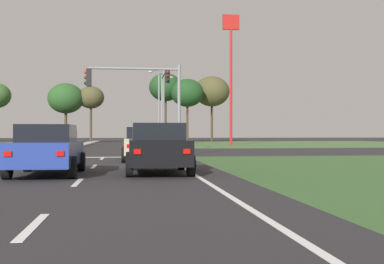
{
  "coord_description": "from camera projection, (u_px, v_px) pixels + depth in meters",
  "views": [
    {
      "loc": [
        4.8,
        -3.13,
        1.29
      ],
      "look_at": [
        10.26,
        37.95,
        1.39
      ],
      "focal_mm": 45.15,
      "sensor_mm": 36.0,
      "label": 1
    }
  ],
  "objects": [
    {
      "name": "traffic_signal_far_right",
      "position": [
        164.0,
        95.0,
        37.73
      ],
      "size": [
        0.32,
        5.77,
        6.11
      ],
      "color": "gray",
      "rests_on": "ground"
    },
    {
      "name": "car_beige_near",
      "position": [
        143.0,
        144.0,
        22.46
      ],
      "size": [
        1.99,
        4.21,
        1.56
      ],
      "color": "#BCAD8E",
      "rests_on": "ground"
    },
    {
      "name": "treeline_seventh",
      "position": [
        212.0,
        92.0,
        70.97
      ],
      "size": [
        5.21,
        5.21,
        9.66
      ],
      "color": "#423323",
      "rests_on": "ground"
    },
    {
      "name": "treeline_fifth",
      "position": [
        166.0,
        87.0,
        68.52
      ],
      "size": [
        4.7,
        4.7,
        9.83
      ],
      "color": "#423323",
      "rests_on": "ground"
    },
    {
      "name": "median_island_far",
      "position": [
        87.0,
        143.0,
        56.99
      ],
      "size": [
        1.2,
        36.0,
        0.14
      ],
      "primitive_type": "cube",
      "color": "#ADA89E",
      "rests_on": "ground"
    },
    {
      "name": "street_lamp_fourth",
      "position": [
        160.0,
        105.0,
        58.44
      ],
      "size": [
        1.94,
        1.17,
        8.38
      ],
      "color": "gray",
      "rests_on": "ground"
    },
    {
      "name": "treeline_third",
      "position": [
        66.0,
        99.0,
        65.88
      ],
      "size": [
        4.86,
        4.86,
        8.12
      ],
      "color": "#423323",
      "rests_on": "ground"
    },
    {
      "name": "lane_dash_near",
      "position": [
        33.0,
        226.0,
        6.64
      ],
      "size": [
        0.14,
        2.0,
        0.01
      ],
      "primitive_type": "cube",
      "color": "silver",
      "rests_on": "ground"
    },
    {
      "name": "grass_verge_far_right",
      "position": [
        296.0,
        144.0,
        59.85
      ],
      "size": [
        35.0,
        35.0,
        0.01
      ],
      "primitive_type": "cube",
      "color": "#476B38",
      "rests_on": "ground"
    },
    {
      "name": "street_lamp_third",
      "position": [
        162.0,
        102.0,
        50.67
      ],
      "size": [
        1.64,
        2.0,
        8.13
      ],
      "color": "gray",
      "rests_on": "ground"
    },
    {
      "name": "car_black_fourth",
      "position": [
        158.0,
        148.0,
        15.51
      ],
      "size": [
        2.04,
        4.22,
        1.6
      ],
      "color": "black",
      "rests_on": "ground"
    },
    {
      "name": "lane_dash_second",
      "position": [
        78.0,
        182.0,
        12.59
      ],
      "size": [
        0.14,
        2.0,
        0.01
      ],
      "primitive_type": "cube",
      "color": "silver",
      "rests_on": "ground"
    },
    {
      "name": "car_grey_third",
      "position": [
        52.0,
        139.0,
        45.97
      ],
      "size": [
        2.0,
        4.48,
        1.52
      ],
      "rotation": [
        0.0,
        0.0,
        3.14
      ],
      "color": "slate",
      "rests_on": "ground"
    },
    {
      "name": "traffic_signal_near_right",
      "position": [
        142.0,
        92.0,
        26.4
      ],
      "size": [
        5.25,
        0.32,
        5.07
      ],
      "color": "gray",
      "rests_on": "ground"
    },
    {
      "name": "lane_dash_fourth",
      "position": [
        102.0,
        158.0,
        24.48
      ],
      "size": [
        0.14,
        2.0,
        0.01
      ],
      "primitive_type": "cube",
      "color": "silver",
      "rests_on": "ground"
    },
    {
      "name": "crosswalk_bar_fifth",
      "position": [
        8.0,
        156.0,
        26.81
      ],
      "size": [
        0.7,
        2.8,
        0.01
      ],
      "primitive_type": "cube",
      "color": "silver",
      "rests_on": "ground"
    },
    {
      "name": "stop_bar_near",
      "position": [
        109.0,
        157.0,
        25.76
      ],
      "size": [
        6.4,
        0.5,
        0.01
      ],
      "primitive_type": "cube",
      "color": "silver",
      "rests_on": "ground"
    },
    {
      "name": "treeline_fourth",
      "position": [
        91.0,
        98.0,
        66.82
      ],
      "size": [
        3.64,
        3.64,
        7.8
      ],
      "color": "#423323",
      "rests_on": "ground"
    },
    {
      "name": "ground_plane",
      "position": [
        56.0,
        152.0,
        32.2
      ],
      "size": [
        200.0,
        200.0,
        0.0
      ],
      "primitive_type": "plane",
      "color": "#282628"
    },
    {
      "name": "lane_dash_third",
      "position": [
        94.0,
        167.0,
        18.54
      ],
      "size": [
        0.14,
        2.0,
        0.01
      ],
      "primitive_type": "cube",
      "color": "silver",
      "rests_on": "ground"
    },
    {
      "name": "treeline_sixth",
      "position": [
        187.0,
        93.0,
        66.96
      ],
      "size": [
        4.56,
        4.56,
        8.83
      ],
      "color": "#423323",
      "rests_on": "ground"
    },
    {
      "name": "pedestrian_at_median",
      "position": [
        75.0,
        135.0,
        44.78
      ],
      "size": [
        0.34,
        0.34,
        1.65
      ],
      "rotation": [
        0.0,
        0.0,
        2.64
      ],
      "color": "#9E8966",
      "rests_on": "median_island_far"
    },
    {
      "name": "edge_line_right",
      "position": [
        193.0,
        174.0,
        15.26
      ],
      "size": [
        0.14,
        24.0,
        0.01
      ],
      "primitive_type": "cube",
      "color": "silver",
      "rests_on": "ground"
    },
    {
      "name": "car_blue_second",
      "position": [
        48.0,
        149.0,
        14.85
      ],
      "size": [
        1.99,
        4.39,
        1.55
      ],
      "color": "navy",
      "rests_on": "ground"
    },
    {
      "name": "fastfood_pole_sign",
      "position": [
        231.0,
        52.0,
        51.63
      ],
      "size": [
        1.8,
        0.4,
        13.98
      ],
      "color": "red",
      "rests_on": "ground"
    }
  ]
}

